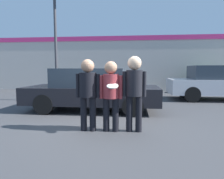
{
  "coord_description": "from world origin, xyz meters",
  "views": [
    {
      "loc": [
        0.85,
        -5.01,
        1.46
      ],
      "look_at": [
        0.32,
        -0.2,
        0.97
      ],
      "focal_mm": 32.0,
      "sensor_mm": 36.0,
      "label": 1
    }
  ],
  "objects_px": {
    "shrub": "(199,82)",
    "person_left": "(88,88)",
    "parked_car_far": "(218,83)",
    "person_right": "(134,87)",
    "person_middle_with_frisbee": "(111,90)",
    "street_lamp": "(60,30)",
    "parked_car_near": "(92,90)"
  },
  "relations": [
    {
      "from": "person_middle_with_frisbee",
      "to": "parked_car_far",
      "type": "bearing_deg",
      "value": 50.01
    },
    {
      "from": "person_right",
      "to": "shrub",
      "type": "relative_size",
      "value": 1.27
    },
    {
      "from": "person_middle_with_frisbee",
      "to": "shrub",
      "type": "relative_size",
      "value": 1.19
    },
    {
      "from": "parked_car_far",
      "to": "shrub",
      "type": "xyz_separation_m",
      "value": [
        0.0,
        2.69,
        -0.12
      ]
    },
    {
      "from": "person_middle_with_frisbee",
      "to": "street_lamp",
      "type": "relative_size",
      "value": 0.32
    },
    {
      "from": "parked_car_far",
      "to": "shrub",
      "type": "relative_size",
      "value": 3.28
    },
    {
      "from": "person_left",
      "to": "person_right",
      "type": "distance_m",
      "value": 1.08
    },
    {
      "from": "person_middle_with_frisbee",
      "to": "shrub",
      "type": "bearing_deg",
      "value": 60.87
    },
    {
      "from": "person_middle_with_frisbee",
      "to": "person_right",
      "type": "relative_size",
      "value": 0.93
    },
    {
      "from": "parked_car_near",
      "to": "shrub",
      "type": "bearing_deg",
      "value": 46.4
    },
    {
      "from": "shrub",
      "to": "person_middle_with_frisbee",
      "type": "bearing_deg",
      "value": -119.13
    },
    {
      "from": "parked_car_near",
      "to": "shrub",
      "type": "distance_m",
      "value": 7.86
    },
    {
      "from": "person_middle_with_frisbee",
      "to": "street_lamp",
      "type": "xyz_separation_m",
      "value": [
        -2.76,
        4.17,
        2.22
      ]
    },
    {
      "from": "person_right",
      "to": "person_middle_with_frisbee",
      "type": "bearing_deg",
      "value": -175.91
    },
    {
      "from": "person_left",
      "to": "street_lamp",
      "type": "height_order",
      "value": "street_lamp"
    },
    {
      "from": "parked_car_near",
      "to": "street_lamp",
      "type": "bearing_deg",
      "value": 134.39
    },
    {
      "from": "person_right",
      "to": "parked_car_near",
      "type": "height_order",
      "value": "person_right"
    },
    {
      "from": "person_left",
      "to": "street_lamp",
      "type": "relative_size",
      "value": 0.33
    },
    {
      "from": "parked_car_far",
      "to": "shrub",
      "type": "bearing_deg",
      "value": 89.94
    },
    {
      "from": "street_lamp",
      "to": "shrub",
      "type": "height_order",
      "value": "street_lamp"
    },
    {
      "from": "person_right",
      "to": "parked_car_far",
      "type": "distance_m",
      "value": 6.58
    },
    {
      "from": "parked_car_near",
      "to": "person_left",
      "type": "bearing_deg",
      "value": -79.97
    },
    {
      "from": "person_right",
      "to": "shrub",
      "type": "distance_m",
      "value": 8.9
    },
    {
      "from": "person_right",
      "to": "street_lamp",
      "type": "relative_size",
      "value": 0.34
    },
    {
      "from": "street_lamp",
      "to": "person_right",
      "type": "bearing_deg",
      "value": -51.37
    },
    {
      "from": "person_left",
      "to": "street_lamp",
      "type": "bearing_deg",
      "value": 117.94
    },
    {
      "from": "person_left",
      "to": "shrub",
      "type": "relative_size",
      "value": 1.22
    },
    {
      "from": "person_middle_with_frisbee",
      "to": "shrub",
      "type": "distance_m",
      "value": 9.18
    },
    {
      "from": "person_left",
      "to": "parked_car_far",
      "type": "bearing_deg",
      "value": 46.85
    },
    {
      "from": "street_lamp",
      "to": "shrub",
      "type": "distance_m",
      "value": 8.56
    },
    {
      "from": "shrub",
      "to": "person_right",
      "type": "bearing_deg",
      "value": -116.21
    },
    {
      "from": "shrub",
      "to": "person_left",
      "type": "bearing_deg",
      "value": -121.94
    }
  ]
}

